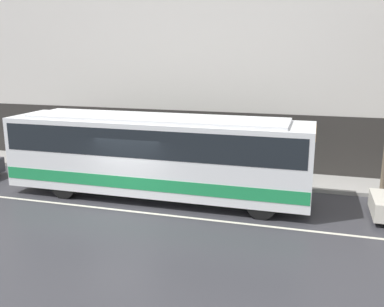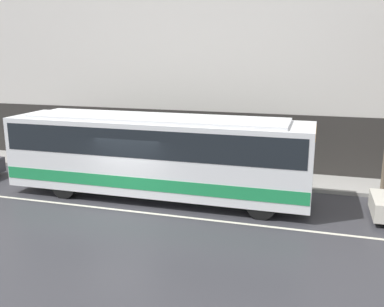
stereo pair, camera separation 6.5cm
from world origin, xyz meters
name	(u,v)px [view 2 (the right image)]	position (x,y,z in m)	size (l,w,h in m)	color
ground_plane	(123,210)	(0.00, 0.00, 0.00)	(60.00, 60.00, 0.00)	#333338
sidewalk	(171,171)	(0.00, 5.15, 0.08)	(60.00, 2.31, 0.15)	gray
building_facade	(179,26)	(0.00, 6.45, 6.69)	(60.00, 0.35, 13.82)	silver
lane_stripe	(123,210)	(0.00, 0.00, 0.00)	(54.00, 0.14, 0.01)	beige
transit_bus	(157,152)	(0.63, 1.75, 1.79)	(11.60, 2.62, 3.17)	white
pedestrian_waiting	(198,154)	(1.19, 5.66, 0.87)	(0.36, 0.36, 1.56)	#1E5933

